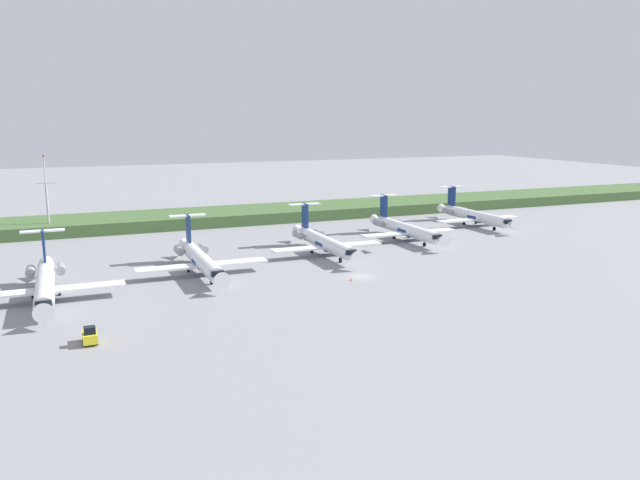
{
  "coord_description": "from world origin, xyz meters",
  "views": [
    {
      "loc": [
        -47.32,
        -94.71,
        27.11
      ],
      "look_at": [
        0.0,
        18.91,
        3.0
      ],
      "focal_mm": 35.26,
      "sensor_mm": 36.0,
      "label": 1
    }
  ],
  "objects": [
    {
      "name": "antenna_mast",
      "position": [
        -50.23,
        62.57,
        7.83
      ],
      "size": [
        4.4,
        0.5,
        18.67
      ],
      "color": "#B2B2B7",
      "rests_on": "ground"
    },
    {
      "name": "regional_jet_third",
      "position": [
        0.91,
        19.07,
        2.54
      ],
      "size": [
        22.81,
        31.0,
        9.0
      ],
      "color": "white",
      "rests_on": "ground"
    },
    {
      "name": "safety_cone_front_marker",
      "position": [
        -3.03,
        -2.06,
        0.28
      ],
      "size": [
        0.44,
        0.44,
        0.55
      ],
      "primitive_type": "cone",
      "color": "orange",
      "rests_on": "ground"
    },
    {
      "name": "regional_jet_fifth",
      "position": [
        49.75,
        35.92,
        2.54
      ],
      "size": [
        22.81,
        31.0,
        9.0
      ],
      "color": "white",
      "rests_on": "ground"
    },
    {
      "name": "regional_jet_second",
      "position": [
        -25.32,
        12.81,
        2.54
      ],
      "size": [
        22.81,
        31.0,
        9.0
      ],
      "color": "white",
      "rests_on": "ground"
    },
    {
      "name": "grass_berm",
      "position": [
        0.0,
        66.51,
        1.44
      ],
      "size": [
        320.0,
        20.0,
        2.88
      ],
      "primitive_type": "cube",
      "color": "#426033",
      "rests_on": "ground"
    },
    {
      "name": "baggage_tug",
      "position": [
        -45.25,
        -16.84,
        1.0
      ],
      "size": [
        1.72,
        3.2,
        2.3
      ],
      "color": "yellow",
      "rests_on": "ground"
    },
    {
      "name": "ground_plane",
      "position": [
        0.0,
        30.0,
        0.0
      ],
      "size": [
        500.0,
        500.0,
        0.0
      ],
      "primitive_type": "plane",
      "color": "gray"
    },
    {
      "name": "regional_jet_nearest",
      "position": [
        -50.43,
        5.57,
        2.54
      ],
      "size": [
        22.81,
        31.0,
        9.0
      ],
      "color": "white",
      "rests_on": "ground"
    },
    {
      "name": "regional_jet_fourth",
      "position": [
        23.73,
        25.89,
        2.54
      ],
      "size": [
        22.81,
        31.0,
        9.0
      ],
      "color": "white",
      "rests_on": "ground"
    }
  ]
}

